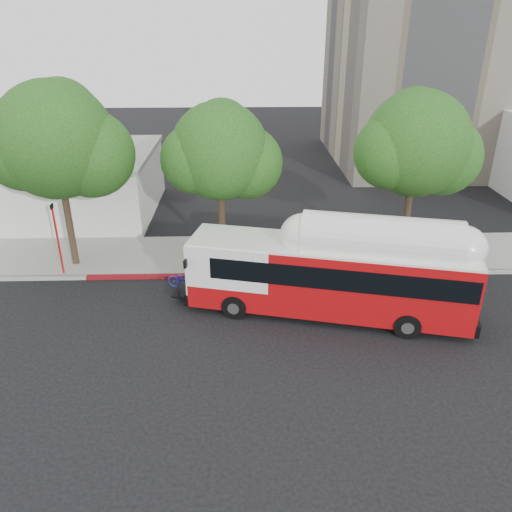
# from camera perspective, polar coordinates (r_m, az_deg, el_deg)

# --- Properties ---
(ground) EXTENTS (120.00, 120.00, 0.00)m
(ground) POSITION_cam_1_polar(r_m,az_deg,el_deg) (22.73, -1.69, -6.94)
(ground) COLOR black
(ground) RESTS_ON ground
(sidewalk) EXTENTS (60.00, 5.00, 0.15)m
(sidewalk) POSITION_cam_1_polar(r_m,az_deg,el_deg) (28.41, -1.74, 0.22)
(sidewalk) COLOR gray
(sidewalk) RESTS_ON ground
(curb_strip) EXTENTS (60.00, 0.30, 0.15)m
(curb_strip) POSITION_cam_1_polar(r_m,az_deg,el_deg) (26.08, -1.72, -2.21)
(curb_strip) COLOR gray
(curb_strip) RESTS_ON ground
(red_curb_segment) EXTENTS (10.00, 0.32, 0.16)m
(red_curb_segment) POSITION_cam_1_polar(r_m,az_deg,el_deg) (26.26, -8.29, -2.27)
(red_curb_segment) COLOR maroon
(red_curb_segment) RESTS_ON ground
(street_tree_left) EXTENTS (6.67, 5.80, 9.74)m
(street_tree_left) POSITION_cam_1_polar(r_m,az_deg,el_deg) (26.81, -20.89, 11.82)
(street_tree_left) COLOR #2D2116
(street_tree_left) RESTS_ON ground
(street_tree_mid) EXTENTS (5.75, 5.00, 8.62)m
(street_tree_mid) POSITION_cam_1_polar(r_m,az_deg,el_deg) (26.04, -3.24, 11.47)
(street_tree_mid) COLOR #2D2116
(street_tree_mid) RESTS_ON ground
(street_tree_right) EXTENTS (6.21, 5.40, 9.18)m
(street_tree_right) POSITION_cam_1_polar(r_m,az_deg,el_deg) (27.40, 18.67, 11.66)
(street_tree_right) COLOR #2D2116
(street_tree_right) RESTS_ON ground
(low_commercial_bldg) EXTENTS (16.20, 10.20, 4.25)m
(low_commercial_bldg) POSITION_cam_1_polar(r_m,az_deg,el_deg) (37.44, -23.99, 7.70)
(low_commercial_bldg) COLOR silver
(low_commercial_bldg) RESTS_ON ground
(transit_bus) EXTENTS (13.41, 5.49, 3.91)m
(transit_bus) POSITION_cam_1_polar(r_m,az_deg,el_deg) (22.30, 8.47, -2.49)
(transit_bus) COLOR #A40B0E
(transit_bus) RESTS_ON ground
(signal_pole) EXTENTS (0.11, 0.37, 3.95)m
(signal_pole) POSITION_cam_1_polar(r_m,az_deg,el_deg) (27.28, -21.70, 1.71)
(signal_pole) COLOR red
(signal_pole) RESTS_ON ground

